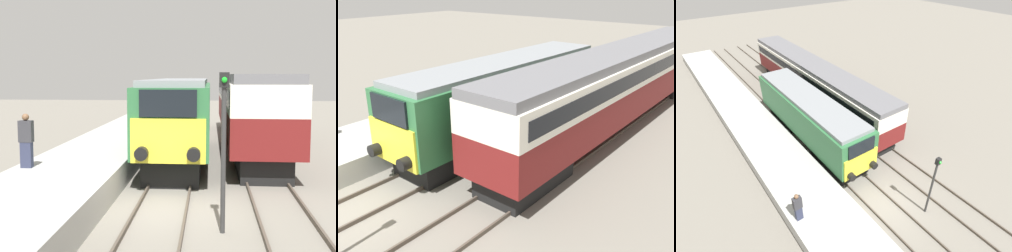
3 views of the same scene
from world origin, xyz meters
The scene contains 8 objects.
ground_plane centered at (0.00, 0.00, 0.00)m, with size 120.00×120.00×0.00m, color slate.
platform_left centered at (-3.30, 8.00, 0.45)m, with size 3.50×50.00×0.91m.
rails_near_track centered at (0.00, 5.00, 0.07)m, with size 1.51×60.00×0.14m.
rails_far_track centered at (3.40, 5.00, 0.07)m, with size 1.50×60.00×0.14m.
locomotive centered at (0.00, 8.13, 2.05)m, with size 2.70×12.51×3.72m.
passenger_carriage centered at (3.40, 13.18, 2.40)m, with size 2.75×20.47×3.93m.
person_on_platform centered at (-4.54, 1.48, 1.79)m, with size 0.44×0.26×1.76m.
signal_post centered at (1.70, -1.68, 2.35)m, with size 0.24×0.28×3.96m.
Camera 1 is at (1.36, -13.00, 3.88)m, focal length 50.00 mm.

